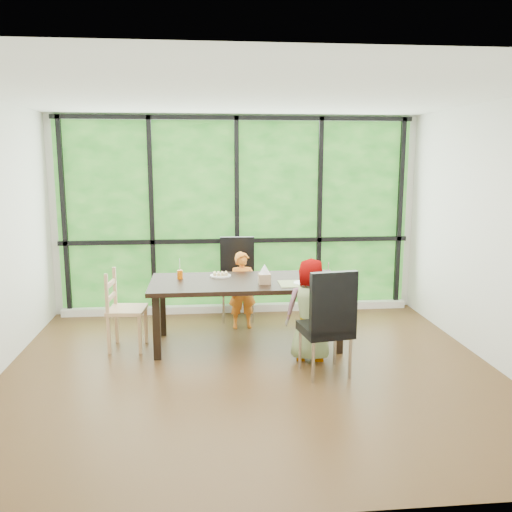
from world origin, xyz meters
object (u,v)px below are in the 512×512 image
chair_end_beech (127,310)px  plate_near (304,283)px  dining_table (247,312)px  orange_cup (180,275)px  white_mug (334,275)px  tissue_box (265,279)px  child_older (312,310)px  plate_far (220,276)px  child_toddler (243,290)px  chair_interior_leather (325,322)px  chair_window_leather (238,279)px  green_cup (328,279)px

chair_end_beech → plate_near: 2.01m
dining_table → orange_cup: (-0.76, 0.16, 0.43)m
chair_end_beech → white_mug: chair_end_beech is taller
plate_near → tissue_box: bearing=173.1°
child_older → orange_cup: child_older is taller
child_older → plate_far: (-0.93, 0.81, 0.21)m
dining_table → child_older: 0.87m
plate_far → tissue_box: 0.64m
child_toddler → plate_far: (-0.29, -0.36, 0.27)m
chair_interior_leather → tissue_box: chair_interior_leather is taller
white_mug → chair_end_beech: bearing=-178.8°
plate_near → plate_far: bearing=152.5°
chair_end_beech → tissue_box: chair_end_beech is taller
dining_table → plate_near: plate_near is taller
white_mug → plate_near: bearing=-147.0°
chair_window_leather → chair_interior_leather: (0.74, -1.95, 0.00)m
chair_end_beech → child_older: 2.06m
green_cup → white_mug: 0.35m
chair_end_beech → plate_far: (1.06, 0.27, 0.31)m
dining_table → chair_interior_leather: bearing=-53.9°
child_older → plate_far: size_ratio=4.42×
dining_table → green_cup: bearing=-18.6°
child_toddler → child_older: (0.64, -1.17, 0.06)m
plate_near → orange_cup: orange_cup is taller
orange_cup → green_cup: green_cup is taller
chair_interior_leather → orange_cup: bearing=-46.2°
chair_window_leather → plate_near: size_ratio=4.41×
white_mug → tissue_box: size_ratio=0.58×
child_toddler → green_cup: 1.30m
dining_table → child_toddler: size_ratio=2.24×
chair_interior_leather → green_cup: size_ratio=9.20×
plate_far → plate_near: size_ratio=1.01×
child_older → white_mug: bearing=-114.3°
orange_cup → chair_window_leather: bearing=49.4°
orange_cup → white_mug: size_ratio=1.35×
chair_interior_leather → white_mug: (0.32, 0.98, 0.25)m
chair_interior_leather → tissue_box: (-0.51, 0.78, 0.27)m
dining_table → green_cup: 1.02m
white_mug → child_older: bearing=-122.4°
plate_near → dining_table: bearing=160.0°
orange_cup → white_mug: (1.77, -0.13, -0.01)m
child_toddler → plate_far: size_ratio=3.93×
chair_interior_leather → orange_cup: size_ratio=10.52×
plate_near → chair_interior_leather: bearing=-84.3°
chair_interior_leather → child_toddler: (-0.70, 1.56, -0.05)m
plate_far → tissue_box: (0.48, -0.42, 0.05)m
plate_far → orange_cup: 0.48m
green_cup → child_toddler: bearing=134.3°
plate_near → white_mug: bearing=33.0°
tissue_box → plate_near: bearing=-6.9°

